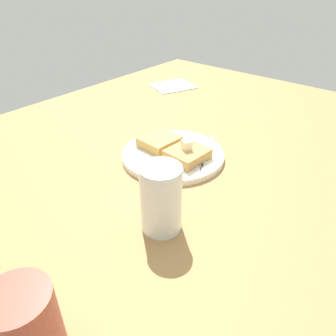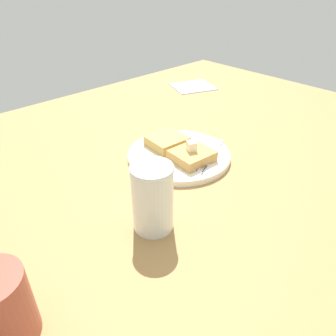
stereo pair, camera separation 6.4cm
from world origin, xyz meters
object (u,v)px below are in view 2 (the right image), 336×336
napkin (193,87)px  syrup_jar (153,200)px  fork (210,157)px  plate (179,155)px

napkin → syrup_jar: bearing=127.5°
fork → napkin: fork is taller
fork → plate: bearing=27.6°
fork → syrup_jar: bearing=106.7°
plate → syrup_jar: (-13.26, 19.52, 4.84)cm
syrup_jar → fork: bearing=-73.3°
syrup_jar → napkin: (45.48, -59.19, -5.49)cm
fork → napkin: (38.61, -36.33, -1.42)cm
plate → syrup_jar: size_ratio=1.97×
fork → syrup_jar: 24.21cm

